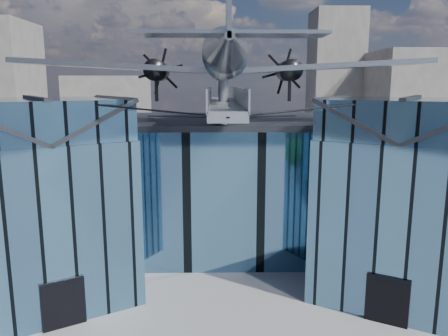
{
  "coord_description": "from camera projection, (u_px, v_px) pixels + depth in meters",
  "views": [
    {
      "loc": [
        -0.54,
        -25.59,
        12.47
      ],
      "look_at": [
        0.0,
        2.0,
        7.2
      ],
      "focal_mm": 35.0,
      "sensor_mm": 36.0,
      "label": 1
    }
  ],
  "objects": [
    {
      "name": "ground_plane",
      "position": [
        225.0,
        286.0,
        27.48
      ],
      "size": [
        120.0,
        120.0,
        0.0
      ],
      "primitive_type": "plane",
      "color": "gray"
    },
    {
      "name": "museum",
      "position": [
        223.0,
        180.0,
        32.15
      ],
      "size": [
        32.88,
        24.5,
        17.6
      ],
      "color": "teal",
      "rests_on": "ground"
    },
    {
      "name": "bg_towers",
      "position": [
        227.0,
        99.0,
        75.21
      ],
      "size": [
        77.0,
        24.5,
        26.0
      ],
      "color": "slate",
      "rests_on": "ground"
    }
  ]
}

